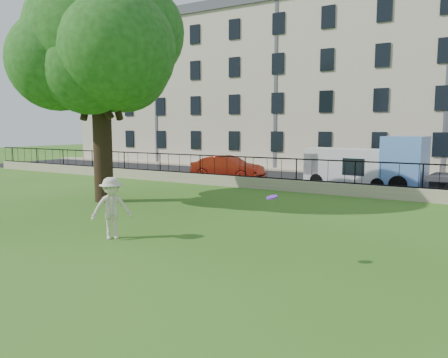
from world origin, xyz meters
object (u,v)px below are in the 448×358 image
Objects in this scene: man at (112,208)px; white_van at (352,168)px; tree at (98,43)px; frisbee at (272,197)px; red_sedan at (228,168)px.

white_van is at bearing 25.61° from man.
man is at bearing -95.87° from white_van.
tree is 38.70× the size of frisbee.
frisbee is 17.14m from red_sedan.
tree is 11.50m from red_sedan.
man is 0.37× the size of white_van.
white_van is (3.17, 15.29, 0.13)m from man.
red_sedan is at bearing 123.92° from frisbee.
man is 15.61m from white_van.
frisbee is (5.17, 0.13, 0.74)m from man.
man is (5.29, -4.70, -6.06)m from tree.
tree reaches higher than frisbee.
tree is 5.62× the size of man.
white_van reaches higher than frisbee.
man is at bearing -41.64° from tree.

